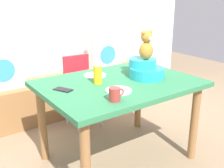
{
  "coord_description": "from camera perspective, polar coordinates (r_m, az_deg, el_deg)",
  "views": [
    {
      "loc": [
        -1.29,
        -1.72,
        1.44
      ],
      "look_at": [
        0.0,
        0.1,
        0.69
      ],
      "focal_mm": 43.37,
      "sensor_mm": 36.0,
      "label": 1
    }
  ],
  "objects": [
    {
      "name": "ground_plane",
      "position": [
        2.59,
        1.32,
        -15.23
      ],
      "size": [
        8.0,
        8.0,
        0.0
      ],
      "primitive_type": "plane",
      "color": "#8C7256"
    },
    {
      "name": "dinner_plate_near",
      "position": [
        2.03,
        1.4,
        -1.39
      ],
      "size": [
        0.2,
        0.2,
        0.01
      ],
      "primitive_type": "cylinder",
      "color": "white",
      "rests_on": "dining_table"
    },
    {
      "name": "dinner_plate_far",
      "position": [
        2.42,
        -3.64,
        1.84
      ],
      "size": [
        0.2,
        0.2,
        0.01
      ],
      "primitive_type": "cylinder",
      "color": "white",
      "rests_on": "dining_table"
    },
    {
      "name": "ketchup_bottle",
      "position": [
        2.19,
        -3.06,
        2.29
      ],
      "size": [
        0.07,
        0.07,
        0.18
      ],
      "color": "gold",
      "rests_on": "dining_table"
    },
    {
      "name": "cell_phone",
      "position": [
        2.09,
        -10.26,
        -1.17
      ],
      "size": [
        0.13,
        0.16,
        0.01
      ],
      "primitive_type": "cube",
      "rotation": [
        0.0,
        0.0,
        0.45
      ],
      "color": "black",
      "rests_on": "dining_table"
    },
    {
      "name": "window_bench",
      "position": [
        3.43,
        -10.85,
        -2.41
      ],
      "size": [
        2.6,
        0.44,
        0.46
      ],
      "primitive_type": "cube",
      "color": "olive",
      "rests_on": "ground_plane"
    },
    {
      "name": "dining_table",
      "position": [
        2.3,
        1.44,
        -1.87
      ],
      "size": [
        1.29,
        0.94,
        0.74
      ],
      "color": "#2D7247",
      "rests_on": "ground_plane"
    },
    {
      "name": "pillow_floral_left",
      "position": [
        3.09,
        -22.27,
        2.91
      ],
      "size": [
        0.44,
        0.15,
        0.44
      ],
      "color": "white",
      "rests_on": "window_bench"
    },
    {
      "name": "back_wall",
      "position": [
        3.47,
        -13.91,
        15.74
      ],
      "size": [
        4.4,
        0.1,
        2.6
      ],
      "primitive_type": "cube",
      "color": "silver",
      "rests_on": "ground_plane"
    },
    {
      "name": "teddy_bear",
      "position": [
        2.33,
        7.25,
        8.0
      ],
      "size": [
        0.13,
        0.12,
        0.25
      ],
      "color": "#B2762D",
      "rests_on": "infant_seat_teal"
    },
    {
      "name": "coffee_mug",
      "position": [
        1.84,
        0.61,
        -2.17
      ],
      "size": [
        0.12,
        0.08,
        0.09
      ],
      "color": "#9E332D",
      "rests_on": "dining_table"
    },
    {
      "name": "pillow_floral_right",
      "position": [
        3.59,
        -1.5,
        6.36
      ],
      "size": [
        0.44,
        0.15,
        0.44
      ],
      "color": "white",
      "rests_on": "window_bench"
    },
    {
      "name": "infant_seat_teal",
      "position": [
        2.38,
        7.04,
        3.11
      ],
      "size": [
        0.3,
        0.33,
        0.16
      ],
      "color": "#22A2B9",
      "rests_on": "dining_table"
    },
    {
      "name": "highchair",
      "position": [
        3.0,
        -6.39,
        0.61
      ],
      "size": [
        0.34,
        0.45,
        0.79
      ],
      "color": "red",
      "rests_on": "ground_plane"
    }
  ]
}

